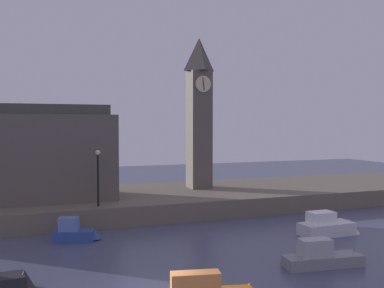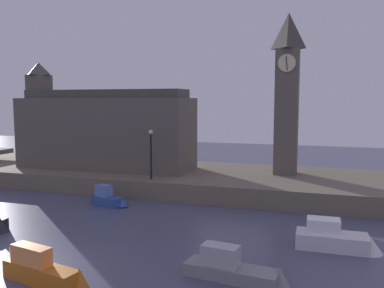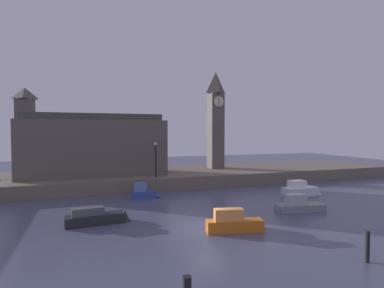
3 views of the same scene
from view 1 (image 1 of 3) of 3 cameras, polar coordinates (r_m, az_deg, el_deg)
The scene contains 6 objects.
far_embankment at distance 38.18m, azimuth -12.71°, elevation -7.67°, with size 70.00×12.00×1.50m, color #6B6051.
clock_tower at distance 41.41m, azimuth 0.92°, elevation 4.34°, with size 2.16×2.21×14.04m.
streetlamp at distance 32.92m, azimuth -12.07°, elevation -3.50°, with size 0.36×0.36×4.11m.
boat_tour_blue at distance 29.77m, azimuth -14.76°, elevation -11.02°, with size 3.22×1.80×1.58m.
boat_cruiser_grey at distance 25.19m, azimuth 17.30°, elevation -13.75°, with size 4.93×1.78×1.71m.
boat_ferry_white at distance 31.84m, azimuth 17.51°, elevation -10.11°, with size 4.48×1.66×1.63m.
Camera 1 is at (-5.01, -17.24, 7.52)m, focal length 41.23 mm.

